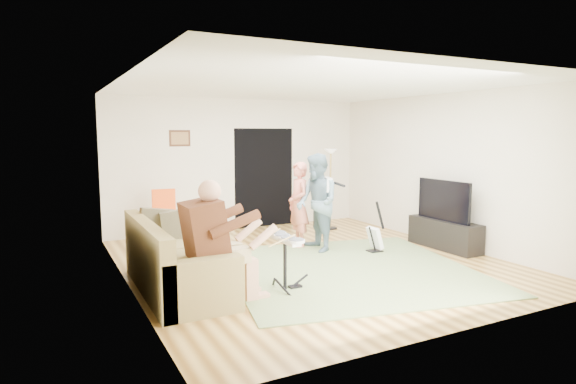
# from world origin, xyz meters

# --- Properties ---
(floor) EXTENTS (6.00, 6.00, 0.00)m
(floor) POSITION_xyz_m (0.00, 0.00, 0.00)
(floor) COLOR brown
(floor) RESTS_ON ground
(walls) EXTENTS (5.50, 6.00, 2.70)m
(walls) POSITION_xyz_m (0.00, 0.00, 1.35)
(walls) COLOR beige
(walls) RESTS_ON floor
(ceiling) EXTENTS (6.00, 6.00, 0.00)m
(ceiling) POSITION_xyz_m (0.00, 0.00, 2.70)
(ceiling) COLOR white
(ceiling) RESTS_ON walls
(window_blinds) EXTENTS (0.00, 2.05, 2.05)m
(window_blinds) POSITION_xyz_m (-2.74, 0.20, 1.55)
(window_blinds) COLOR brown
(window_blinds) RESTS_ON walls
(doorway) EXTENTS (2.10, 0.00, 2.10)m
(doorway) POSITION_xyz_m (0.55, 2.99, 1.05)
(doorway) COLOR black
(doorway) RESTS_ON walls
(picture_frame) EXTENTS (0.42, 0.03, 0.32)m
(picture_frame) POSITION_xyz_m (-1.25, 2.99, 1.90)
(picture_frame) COLOR #3F2314
(picture_frame) RESTS_ON walls
(area_rug) EXTENTS (4.13, 4.18, 0.02)m
(area_rug) POSITION_xyz_m (0.26, -0.65, 0.01)
(area_rug) COLOR #6C824F
(area_rug) RESTS_ON floor
(sofa) EXTENTS (0.93, 2.25, 0.91)m
(sofa) POSITION_xyz_m (-2.30, -0.39, 0.30)
(sofa) COLOR olive
(sofa) RESTS_ON floor
(drummer) EXTENTS (0.95, 0.53, 1.47)m
(drummer) POSITION_xyz_m (-1.86, -1.04, 0.57)
(drummer) COLOR #522A17
(drummer) RESTS_ON sofa
(drum_kit) EXTENTS (0.39, 0.70, 0.73)m
(drum_kit) POSITION_xyz_m (-1.00, -1.04, 0.32)
(drum_kit) COLOR black
(drum_kit) RESTS_ON floor
(singer) EXTENTS (0.42, 0.58, 1.50)m
(singer) POSITION_xyz_m (0.31, 1.01, 0.75)
(singer) COLOR #DF7460
(singer) RESTS_ON floor
(microphone) EXTENTS (0.06, 0.06, 0.24)m
(microphone) POSITION_xyz_m (0.51, 1.01, 1.12)
(microphone) COLOR black
(microphone) RESTS_ON singer
(guitarist) EXTENTS (0.70, 0.86, 1.67)m
(guitarist) POSITION_xyz_m (0.42, 0.57, 0.83)
(guitarist) COLOR slate
(guitarist) RESTS_ON floor
(guitar_held) EXTENTS (0.28, 0.61, 0.26)m
(guitar_held) POSITION_xyz_m (0.62, 0.57, 1.13)
(guitar_held) COLOR silver
(guitar_held) RESTS_ON guitarist
(guitar_spare) EXTENTS (0.31, 0.28, 0.87)m
(guitar_spare) POSITION_xyz_m (1.25, 0.03, 0.25)
(guitar_spare) COLOR black
(guitar_spare) RESTS_ON floor
(torchiere_lamp) EXTENTS (0.30, 0.30, 1.67)m
(torchiere_lamp) POSITION_xyz_m (1.65, 2.08, 1.15)
(torchiere_lamp) COLOR black
(torchiere_lamp) RESTS_ON floor
(dining_chair) EXTENTS (0.46, 0.48, 1.01)m
(dining_chair) POSITION_xyz_m (-1.78, 2.09, 0.36)
(dining_chair) COLOR tan
(dining_chair) RESTS_ON floor
(tv_cabinet) EXTENTS (0.40, 1.40, 0.50)m
(tv_cabinet) POSITION_xyz_m (2.50, -0.30, 0.25)
(tv_cabinet) COLOR black
(tv_cabinet) RESTS_ON floor
(television) EXTENTS (0.06, 1.15, 0.70)m
(television) POSITION_xyz_m (2.45, -0.30, 0.85)
(television) COLOR black
(television) RESTS_ON tv_cabinet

